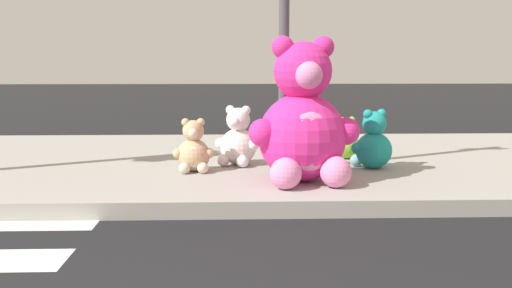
{
  "coord_description": "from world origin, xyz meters",
  "views": [
    {
      "loc": [
        0.5,
        -1.73,
        1.33
      ],
      "look_at": [
        0.68,
        3.6,
        0.55
      ],
      "focal_mm": 40.94,
      "sensor_mm": 36.0,
      "label": 1
    }
  ],
  "objects": [
    {
      "name": "plush_lime",
      "position": [
        1.81,
        5.11,
        0.35
      ],
      "size": [
        0.35,
        0.36,
        0.5
      ],
      "color": "#8CD133",
      "rests_on": "sidewalk"
    },
    {
      "name": "sign_pole",
      "position": [
        1.0,
        4.4,
        1.85
      ],
      "size": [
        0.56,
        0.11,
        3.2
      ],
      "color": "#4C4C51",
      "rests_on": "sidewalk"
    },
    {
      "name": "plush_white",
      "position": [
        0.51,
        4.73,
        0.42
      ],
      "size": [
        0.49,
        0.48,
        0.67
      ],
      "color": "white",
      "rests_on": "sidewalk"
    },
    {
      "name": "plush_pink_large",
      "position": [
        1.14,
        3.81,
        0.71
      ],
      "size": [
        1.07,
        0.96,
        1.4
      ],
      "color": "#F22D93",
      "rests_on": "sidewalk"
    },
    {
      "name": "plush_tan",
      "position": [
        0.05,
        4.35,
        0.38
      ],
      "size": [
        0.44,
        0.38,
        0.57
      ],
      "color": "tan",
      "rests_on": "sidewalk"
    },
    {
      "name": "plush_teal",
      "position": [
        1.98,
        4.49,
        0.41
      ],
      "size": [
        0.47,
        0.46,
        0.65
      ],
      "color": "teal",
      "rests_on": "sidewalk"
    },
    {
      "name": "sidewalk",
      "position": [
        0.0,
        5.2,
        0.07
      ],
      "size": [
        28.0,
        4.4,
        0.15
      ],
      "primitive_type": "cube",
      "color": "#9E9B93",
      "rests_on": "ground_plane"
    },
    {
      "name": "plush_red",
      "position": [
        1.22,
        5.36,
        0.42
      ],
      "size": [
        0.48,
        0.51,
        0.68
      ],
      "color": "red",
      "rests_on": "sidewalk"
    }
  ]
}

